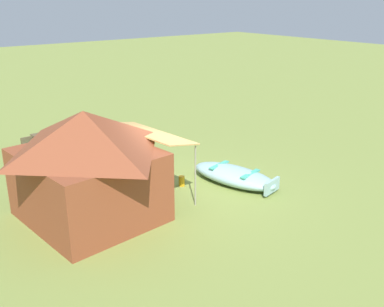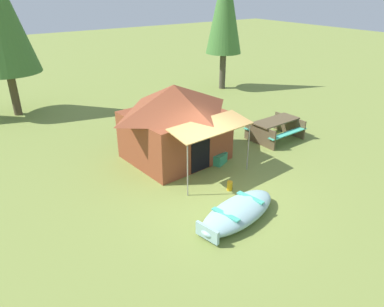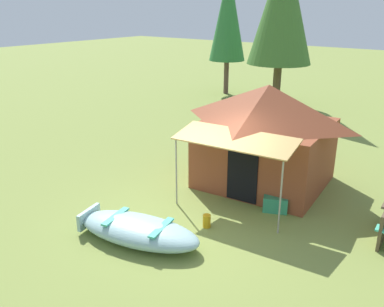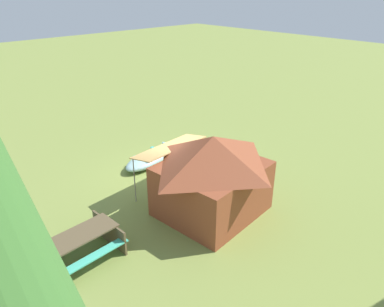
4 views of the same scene
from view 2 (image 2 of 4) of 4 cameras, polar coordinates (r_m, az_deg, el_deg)
name	(u,v)px [view 2 (image 2 of 4)]	position (r m, az deg, el deg)	size (l,w,h in m)	color
ground_plane	(210,191)	(10.72, 2.92, -5.90)	(80.00, 80.00, 0.00)	olive
beached_rowboat	(238,212)	(9.45, 7.22, -9.10)	(2.78, 1.58, 0.46)	#93BBBC
canvas_cabin_tent	(175,121)	(12.18, -2.74, 5.09)	(3.46, 3.99, 2.59)	brown
picnic_table	(275,127)	(14.38, 12.98, 4.07)	(1.99, 1.60, 0.78)	brown
cooler_box	(220,159)	(12.22, 4.36, -0.84)	(0.54, 0.32, 0.35)	#318F63
fuel_can	(230,186)	(10.74, 5.96, -5.09)	(0.17, 0.17, 0.28)	gold
pine_tree_far_center	(225,6)	(20.65, 5.21, 22.09)	(1.94, 1.94, 6.89)	#443F32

